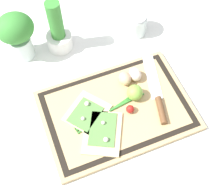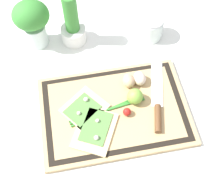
{
  "view_description": "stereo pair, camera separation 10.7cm",
  "coord_description": "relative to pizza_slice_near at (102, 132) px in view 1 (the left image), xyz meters",
  "views": [
    {
      "loc": [
        -0.2,
        -0.47,
        0.95
      ],
      "look_at": [
        0.0,
        0.04,
        0.04
      ],
      "focal_mm": 50.0,
      "sensor_mm": 36.0,
      "label": 1
    },
    {
      "loc": [
        -0.1,
        -0.5,
        0.95
      ],
      "look_at": [
        0.0,
        0.04,
        0.04
      ],
      "focal_mm": 50.0,
      "sensor_mm": 36.0,
      "label": 2
    }
  ],
  "objects": [
    {
      "name": "pizza_slice_near",
      "position": [
        0.0,
        0.0,
        0.0
      ],
      "size": [
        0.18,
        0.19,
        0.02
      ],
      "color": "beige",
      "rests_on": "cutting_board"
    },
    {
      "name": "egg_brown",
      "position": [
        0.15,
        0.16,
        0.02
      ],
      "size": [
        0.04,
        0.05,
        0.04
      ],
      "primitive_type": "ellipsoid",
      "color": "tan",
      "rests_on": "cutting_board"
    },
    {
      "name": "herb_pot",
      "position": [
        -0.02,
        0.42,
        0.05
      ],
      "size": [
        0.1,
        0.1,
        0.22
      ],
      "color": "white",
      "rests_on": "ground_plane"
    },
    {
      "name": "sauce_jar",
      "position": [
        0.28,
        0.38,
        0.01
      ],
      "size": [
        0.1,
        0.1,
        0.09
      ],
      "color": "silver",
      "rests_on": "ground_plane"
    },
    {
      "name": "pizza_slice_far",
      "position": [
        -0.02,
        0.09,
        0.0
      ],
      "size": [
        0.18,
        0.18,
        0.02
      ],
      "color": "beige",
      "rests_on": "cutting_board"
    },
    {
      "name": "egg_pink",
      "position": [
        0.19,
        0.16,
        0.02
      ],
      "size": [
        0.04,
        0.05,
        0.04
      ],
      "primitive_type": "ellipsoid",
      "color": "beige",
      "rests_on": "cutting_board"
    },
    {
      "name": "ground_plane",
      "position": [
        0.08,
        0.07,
        -0.03
      ],
      "size": [
        6.0,
        6.0,
        0.0
      ],
      "primitive_type": "plane",
      "color": "white"
    },
    {
      "name": "lime",
      "position": [
        0.15,
        0.09,
        0.02
      ],
      "size": [
        0.06,
        0.06,
        0.06
      ],
      "primitive_type": "sphere",
      "color": "#7FB742",
      "rests_on": "cutting_board"
    },
    {
      "name": "knife",
      "position": [
        0.22,
        0.04,
        0.0
      ],
      "size": [
        0.1,
        0.29,
        0.02
      ],
      "color": "silver",
      "rests_on": "cutting_board"
    },
    {
      "name": "cutting_board",
      "position": [
        0.08,
        0.07,
        -0.02
      ],
      "size": [
        0.5,
        0.35,
        0.02
      ],
      "color": "tan",
      "rests_on": "ground_plane"
    },
    {
      "name": "cherry_tomato_red",
      "position": [
        0.11,
        0.04,
        0.01
      ],
      "size": [
        0.03,
        0.03,
        0.03
      ],
      "primitive_type": "sphere",
      "color": "red",
      "rests_on": "cutting_board"
    },
    {
      "name": "scallion_bunch",
      "position": [
        0.05,
        0.06,
        -0.0
      ],
      "size": [
        0.27,
        0.08,
        0.01
      ],
      "color": "#388433",
      "rests_on": "cutting_board"
    },
    {
      "name": "herb_glass",
      "position": [
        -0.16,
        0.43,
        0.09
      ],
      "size": [
        0.14,
        0.12,
        0.2
      ],
      "color": "silver",
      "rests_on": "ground_plane"
    }
  ]
}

